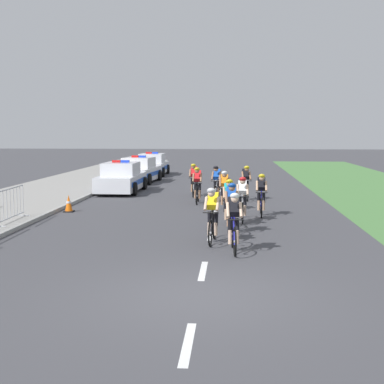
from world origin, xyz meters
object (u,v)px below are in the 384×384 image
cyclist_tenth (246,182)px  police_car_third (152,165)px  cyclist_second (212,214)px  cyclist_fifth (242,198)px  cyclist_eleventh (194,179)px  crowd_barrier_rear (10,205)px  traffic_cone_near (69,204)px  cyclist_fourth (229,202)px  cyclist_ninth (217,182)px  police_car_second (139,171)px  cyclist_eighth (197,185)px  cyclist_third (231,207)px  police_car_nearest (121,179)px  cyclist_sixth (261,194)px  cyclist_lead (234,221)px  cyclist_seventh (224,190)px

cyclist_tenth → police_car_third: 14.14m
cyclist_second → cyclist_fifth: same height
cyclist_second → cyclist_eleventh: bearing=96.9°
police_car_third → crowd_barrier_rear: 19.66m
cyclist_second → traffic_cone_near: bearing=137.2°
police_car_third → traffic_cone_near: bearing=-92.2°
cyclist_fourth → cyclist_ninth: bearing=95.2°
cyclist_fifth → police_car_second: bearing=113.6°
cyclist_second → cyclist_fourth: size_ratio=1.00×
cyclist_fourth → traffic_cone_near: bearing=157.0°
police_car_third → traffic_cone_near: police_car_third is taller
cyclist_eleventh → police_car_third: (-3.67, 11.55, -0.11)m
cyclist_eighth → police_car_second: bearing=114.4°
cyclist_third → police_car_nearest: 11.59m
cyclist_tenth → crowd_barrier_rear: bearing=-138.6°
cyclist_sixth → crowd_barrier_rear: 8.51m
traffic_cone_near → cyclist_fourth: bearing=-23.0°
cyclist_second → police_car_second: (-4.92, 16.75, -0.11)m
police_car_second → cyclist_third: bearing=-70.5°
cyclist_fifth → cyclist_third: bearing=-100.0°
cyclist_eighth → police_car_second: (-4.00, 8.80, -0.11)m
cyclist_lead → cyclist_sixth: size_ratio=1.00×
cyclist_third → traffic_cone_near: 7.15m
cyclist_lead → cyclist_eleventh: same height
cyclist_fifth → cyclist_seventh: 2.64m
cyclist_fifth → crowd_barrier_rear: size_ratio=0.74×
cyclist_fifth → cyclist_ninth: (-1.02, 5.45, 0.00)m
cyclist_seventh → crowd_barrier_rear: size_ratio=0.74×
cyclist_fifth → cyclist_tenth: bearing=87.4°
cyclist_ninth → police_car_nearest: police_car_nearest is taller
police_car_nearest → cyclist_second: bearing=-67.1°
cyclist_second → cyclist_lead: bearing=-61.9°
cyclist_lead → crowd_barrier_rear: 7.92m
cyclist_third → police_car_third: 21.19m
police_car_third → traffic_cone_near: 16.76m
cyclist_second → cyclist_fifth: 3.57m
cyclist_fifth → cyclist_sixth: (0.69, 1.27, 0.00)m
cyclist_seventh → cyclist_eleventh: 4.57m
cyclist_second → cyclist_sixth: 4.98m
cyclist_sixth → police_car_second: 13.65m
cyclist_fifth → traffic_cone_near: bearing=165.3°
cyclist_sixth → cyclist_ninth: size_ratio=1.00×
cyclist_fifth → cyclist_eleventh: size_ratio=1.00×
cyclist_lead → crowd_barrier_rear: cyclist_lead is taller
cyclist_third → crowd_barrier_rear: 7.16m
cyclist_seventh → cyclist_eighth: (-1.15, 1.91, 0.00)m
cyclist_fifth → cyclist_second: bearing=-104.1°
cyclist_eighth → police_car_second: size_ratio=0.38×
police_car_second → police_car_nearest: bearing=-90.0°
cyclist_sixth → police_car_third: 18.34m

